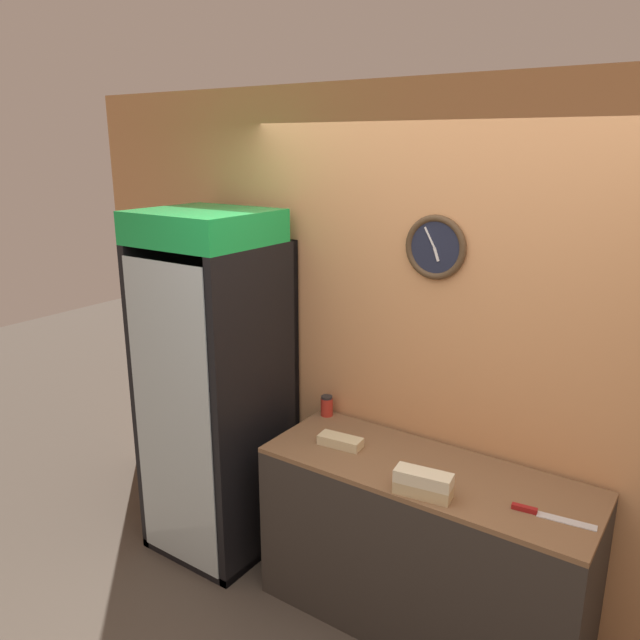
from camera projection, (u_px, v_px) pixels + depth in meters
wall_back at (460, 357)px, 3.15m from camera, size 5.20×0.09×2.70m
prep_counter at (422, 547)px, 3.13m from camera, size 1.62×0.59×0.88m
beverage_cooler at (221, 369)px, 3.67m from camera, size 0.69×0.71×2.05m
sandwich_stack_bottom at (423, 489)px, 2.78m from camera, size 0.27×0.13×0.06m
sandwich_stack_middle at (423, 478)px, 2.76m from camera, size 0.27×0.13×0.06m
sandwich_flat_left at (340, 441)px, 3.23m from camera, size 0.24×0.12×0.05m
chefs_knife at (541, 514)px, 2.64m from camera, size 0.34×0.08×0.02m
condiment_jar at (327, 406)px, 3.59m from camera, size 0.07×0.07×0.12m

